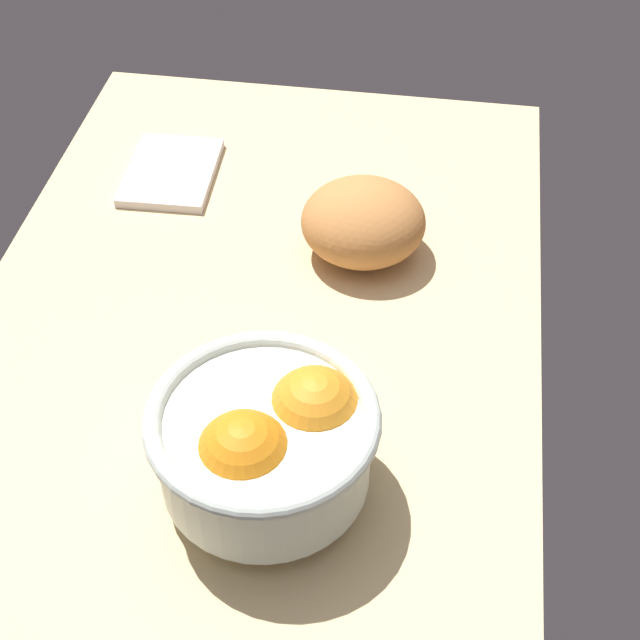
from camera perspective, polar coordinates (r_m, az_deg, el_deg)
ground_plane at (r=102.75cm, az=-3.51°, el=0.68°), size 83.05×57.93×3.00cm
fruit_bowl at (r=80.47cm, az=-3.05°, el=-7.13°), size 19.23×19.23×11.54cm
bread_loaf at (r=104.45cm, az=2.54°, el=5.75°), size 13.92×14.69×8.42cm
napkin_folded at (r=119.05cm, az=-8.69°, el=8.54°), size 14.16×10.73×1.10cm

